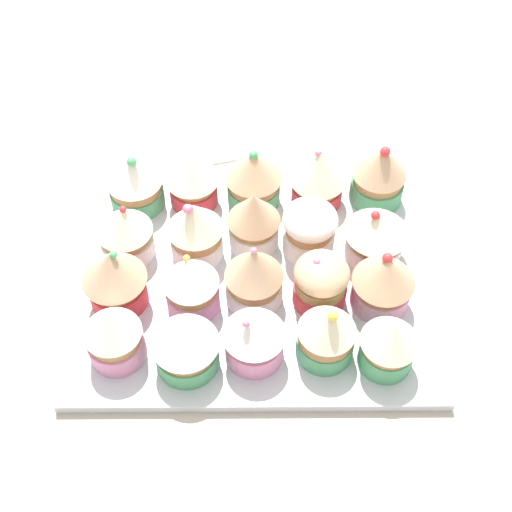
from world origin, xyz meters
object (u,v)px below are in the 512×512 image
(cupcake_6, at_px, (193,283))
(cupcake_7, at_px, (188,344))
(cupcake_16, at_px, (381,174))
(baking_tray, at_px, (256,276))
(cupcake_3, at_px, (115,333))
(cupcake_17, at_px, (379,233))
(cupcake_10, at_px, (252,275))
(cupcake_4, at_px, (194,179))
(cupcake_15, at_px, (329,332))
(cupcake_2, at_px, (116,277))
(cupcake_19, at_px, (392,343))
(cupcake_5, at_px, (197,229))
(cupcake_8, at_px, (256,177))
(cupcake_9, at_px, (255,220))
(cupcake_1, at_px, (127,231))
(napkin, at_px, (193,124))
(cupcake_14, at_px, (323,282))
(cupcake_13, at_px, (312,229))
(cupcake_18, at_px, (386,281))
(cupcake_11, at_px, (252,336))
(cupcake_12, at_px, (320,177))
(cupcake_0, at_px, (136,180))

(cupcake_6, xyz_separation_m, cupcake_7, (0.07, -0.00, -0.00))
(cupcake_16, bearing_deg, baking_tray, -52.66)
(cupcake_3, bearing_deg, cupcake_17, 115.07)
(cupcake_10, bearing_deg, cupcake_4, -154.37)
(cupcake_15, distance_m, cupcake_17, 0.14)
(cupcake_2, xyz_separation_m, cupcake_7, (0.07, 0.07, -0.00))
(cupcake_2, bearing_deg, cupcake_17, 102.48)
(cupcake_6, height_order, cupcake_19, cupcake_6)
(cupcake_3, xyz_separation_m, cupcake_4, (-0.20, 0.06, -0.00))
(cupcake_5, relative_size, cupcake_6, 1.06)
(cupcake_8, distance_m, cupcake_9, 0.06)
(cupcake_1, distance_m, napkin, 0.23)
(cupcake_14, bearing_deg, napkin, -152.10)
(cupcake_13, bearing_deg, cupcake_18, 45.05)
(cupcake_2, bearing_deg, cupcake_3, 5.49)
(cupcake_9, relative_size, cupcake_10, 0.96)
(cupcake_7, bearing_deg, cupcake_19, 89.87)
(cupcake_13, distance_m, cupcake_17, 0.07)
(cupcake_11, bearing_deg, cupcake_12, 159.20)
(cupcake_19, bearing_deg, cupcake_1, -117.49)
(cupcake_13, bearing_deg, cupcake_19, 25.56)
(cupcake_4, height_order, cupcake_13, cupcake_4)
(cupcake_9, bearing_deg, cupcake_16, 115.16)
(cupcake_1, relative_size, cupcake_13, 1.09)
(cupcake_11, bearing_deg, cupcake_7, -82.28)
(cupcake_2, xyz_separation_m, napkin, (-0.28, 0.06, -0.05))
(cupcake_0, relative_size, cupcake_17, 1.09)
(baking_tray, distance_m, cupcake_5, 0.08)
(cupcake_12, bearing_deg, cupcake_5, -60.00)
(cupcake_3, height_order, cupcake_14, cupcake_3)
(cupcake_1, distance_m, cupcake_2, 0.06)
(cupcake_3, relative_size, cupcake_15, 1.01)
(cupcake_5, height_order, cupcake_6, cupcake_5)
(cupcake_2, distance_m, cupcake_6, 0.08)
(cupcake_1, bearing_deg, cupcake_17, 89.14)
(cupcake_13, relative_size, napkin, 0.43)
(cupcake_9, xyz_separation_m, cupcake_19, (0.15, 0.13, -0.00))
(cupcake_5, relative_size, cupcake_17, 1.17)
(cupcake_14, bearing_deg, cupcake_18, 87.62)
(cupcake_14, distance_m, napkin, 0.32)
(cupcake_3, relative_size, cupcake_11, 1.13)
(cupcake_12, bearing_deg, cupcake_18, 21.81)
(cupcake_15, height_order, napkin, cupcake_15)
(cupcake_19, bearing_deg, cupcake_12, -165.79)
(cupcake_5, bearing_deg, cupcake_0, -135.72)
(cupcake_1, distance_m, cupcake_15, 0.24)
(cupcake_2, distance_m, cupcake_16, 0.32)
(cupcake_3, bearing_deg, cupcake_7, 82.00)
(cupcake_11, bearing_deg, cupcake_6, -135.65)
(cupcake_7, distance_m, napkin, 0.36)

